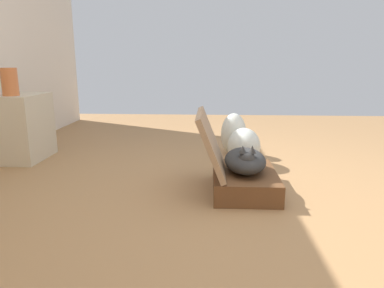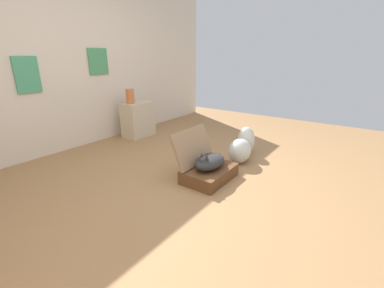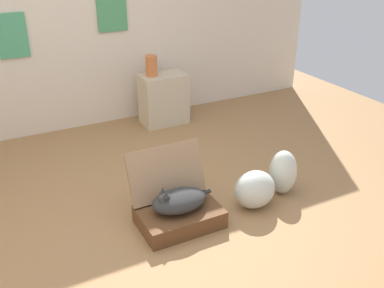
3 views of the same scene
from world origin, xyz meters
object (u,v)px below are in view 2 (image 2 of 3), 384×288
object	(u,v)px
plastic_bag_white	(240,151)
plastic_bag_clear	(246,141)
suitcase_base	(209,173)
vase_tall	(130,96)
side_table	(138,119)
cat	(209,161)

from	to	relation	value
plastic_bag_white	plastic_bag_clear	xyz separation A→B (m)	(0.34, 0.07, 0.04)
suitcase_base	vase_tall	xyz separation A→B (m)	(0.60, 1.95, 0.64)
side_table	cat	bearing A→B (deg)	-110.95
plastic_bag_white	vase_tall	world-z (taller)	vase_tall
suitcase_base	plastic_bag_white	bearing A→B (deg)	-4.60
cat	plastic_bag_clear	size ratio (longest dim) A/B	1.29
cat	plastic_bag_clear	world-z (taller)	plastic_bag_clear
plastic_bag_clear	vase_tall	bearing A→B (deg)	101.81
suitcase_base	cat	xyz separation A→B (m)	(-0.01, 0.00, 0.15)
cat	side_table	xyz separation A→B (m)	(0.74, 1.93, 0.07)
side_table	plastic_bag_clear	bearing A→B (deg)	-81.95
cat	plastic_bag_clear	bearing A→B (deg)	0.88
suitcase_base	side_table	world-z (taller)	side_table
plastic_bag_white	plastic_bag_clear	world-z (taller)	plastic_bag_clear
suitcase_base	vase_tall	bearing A→B (deg)	72.91
side_table	suitcase_base	bearing A→B (deg)	-110.75
cat	plastic_bag_white	world-z (taller)	cat
suitcase_base	side_table	bearing A→B (deg)	69.25
vase_tall	side_table	bearing A→B (deg)	-6.74
suitcase_base	plastic_bag_white	size ratio (longest dim) A/B	1.76
cat	plastic_bag_white	bearing A→B (deg)	-4.58
cat	plastic_bag_clear	xyz separation A→B (m)	(1.01, 0.02, -0.02)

